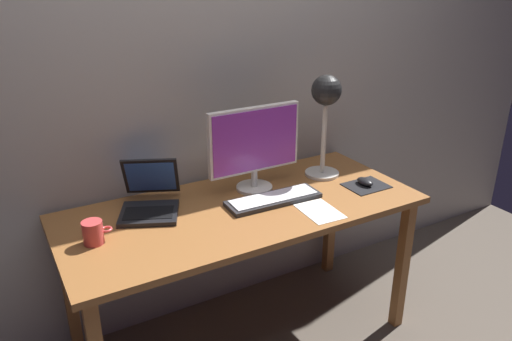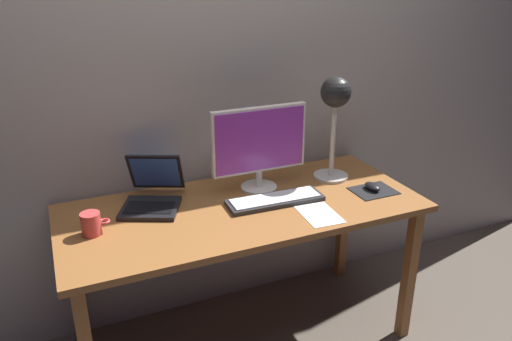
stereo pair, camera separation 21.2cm
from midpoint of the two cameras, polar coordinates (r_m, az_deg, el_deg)
name	(u,v)px [view 1 (the left image)]	position (r m, az deg, el deg)	size (l,w,h in m)	color
ground_plane	(244,338)	(2.63, -3.82, -18.72)	(4.80, 4.80, 0.00)	brown
back_wall	(201,65)	(2.39, -8.95, 11.84)	(4.80, 0.06, 2.60)	#A8A099
desk	(243,222)	(2.25, -4.25, -5.95)	(1.60, 0.70, 0.74)	#935B2D
monitor	(254,144)	(2.29, -2.83, 2.96)	(0.46, 0.17, 0.40)	silver
keyboard_main	(274,199)	(2.24, -0.67, -3.35)	(0.44, 0.15, 0.03)	#28282B
laptop	(150,195)	(2.24, -14.74, -2.84)	(0.35, 0.39, 0.22)	black
desk_lamp	(326,103)	(2.42, 5.54, 7.68)	(0.17, 0.17, 0.51)	beige
mousepad	(366,186)	(2.44, 10.13, -1.78)	(0.20, 0.16, 0.00)	black
mouse	(365,182)	(2.44, 10.00, -1.31)	(0.06, 0.10, 0.03)	black
coffee_mug	(94,233)	(2.04, -21.03, -6.77)	(0.11, 0.08, 0.09)	#CC3F3F
paper_sheet_near_mouse	(320,211)	(2.17, 4.57, -4.75)	(0.15, 0.21, 0.00)	white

